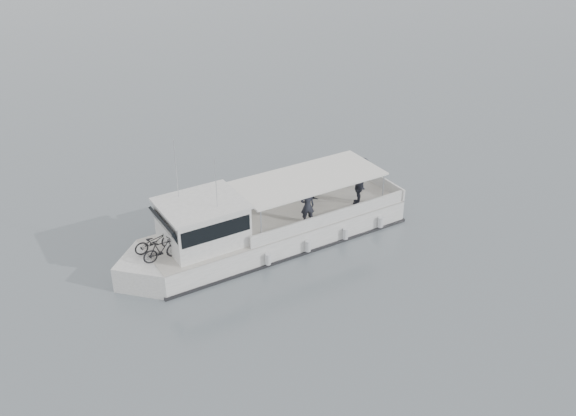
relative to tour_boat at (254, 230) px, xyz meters
name	(u,v)px	position (x,y,z in m)	size (l,w,h in m)	color
ground	(250,205)	(0.98, 3.90, -0.94)	(1400.00, 1400.00, 0.00)	#535E62
tour_boat	(254,230)	(0.00, 0.00, 0.00)	(13.73, 5.56, 5.72)	white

